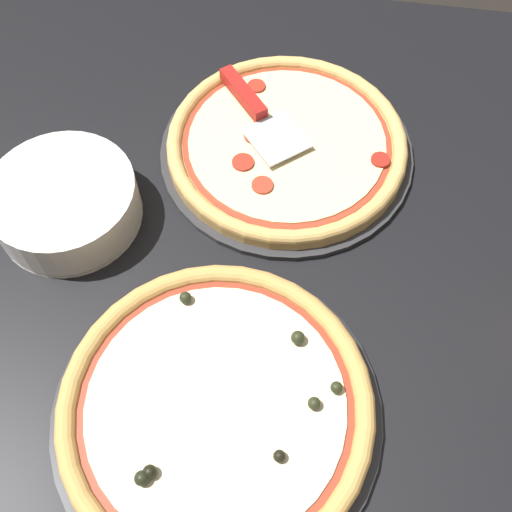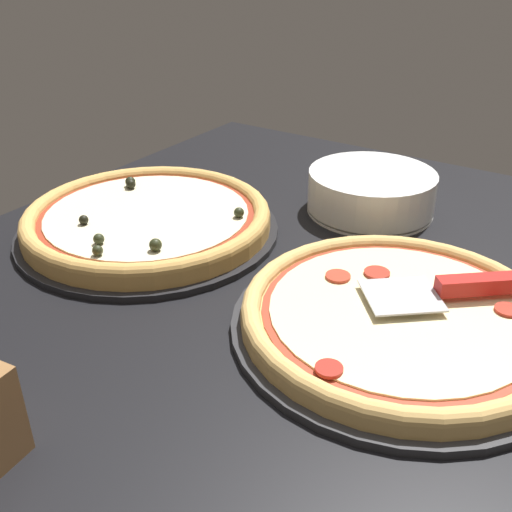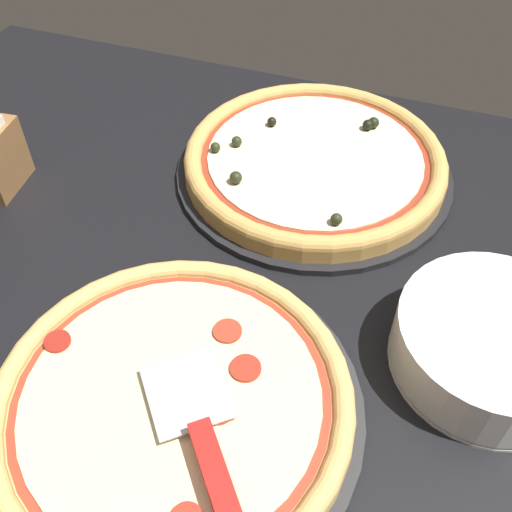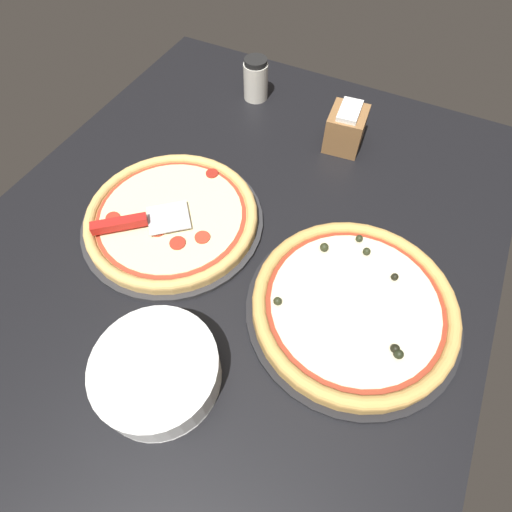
% 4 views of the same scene
% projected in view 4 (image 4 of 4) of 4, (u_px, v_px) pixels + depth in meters
% --- Properties ---
extents(ground_plane, '(1.29, 1.08, 0.04)m').
position_uv_depth(ground_plane, '(237.00, 237.00, 0.89)').
color(ground_plane, black).
extents(pizza_pan_front, '(0.40, 0.40, 0.01)m').
position_uv_depth(pizza_pan_front, '(173.00, 222.00, 0.88)').
color(pizza_pan_front, '#2D2D30').
rests_on(pizza_pan_front, ground_plane).
extents(pizza_front, '(0.37, 0.37, 0.03)m').
position_uv_depth(pizza_front, '(172.00, 216.00, 0.87)').
color(pizza_front, '#DBAD60').
rests_on(pizza_front, pizza_pan_front).
extents(pizza_pan_back, '(0.41, 0.41, 0.01)m').
position_uv_depth(pizza_pan_back, '(352.00, 310.00, 0.76)').
color(pizza_pan_back, black).
rests_on(pizza_pan_back, ground_plane).
extents(pizza_back, '(0.38, 0.38, 0.04)m').
position_uv_depth(pizza_back, '(354.00, 305.00, 0.74)').
color(pizza_back, tan).
rests_on(pizza_back, pizza_pan_back).
extents(serving_spatula, '(0.17, 0.19, 0.02)m').
position_uv_depth(serving_spatula, '(131.00, 222.00, 0.83)').
color(serving_spatula, '#B7B7BC').
rests_on(serving_spatula, pizza_front).
extents(plate_stack, '(0.21, 0.21, 0.07)m').
position_uv_depth(plate_stack, '(157.00, 371.00, 0.67)').
color(plate_stack, white).
rests_on(plate_stack, ground_plane).
extents(parmesan_shaker, '(0.07, 0.07, 0.11)m').
position_uv_depth(parmesan_shaker, '(256.00, 79.00, 1.10)').
color(parmesan_shaker, silver).
rests_on(parmesan_shaker, ground_plane).
extents(napkin_holder, '(0.11, 0.10, 0.11)m').
position_uv_depth(napkin_holder, '(346.00, 128.00, 0.99)').
color(napkin_holder, olive).
rests_on(napkin_holder, ground_plane).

